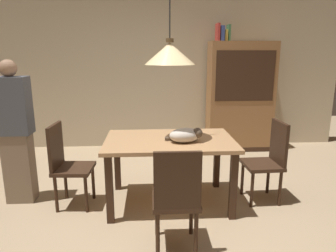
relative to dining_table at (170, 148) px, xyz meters
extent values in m
plane|color=tan|center=(-0.01, -0.36, -0.65)|extent=(10.00, 10.00, 0.00)
cube|color=beige|center=(-0.01, 2.29, 0.80)|extent=(6.40, 0.10, 2.90)
cube|color=tan|center=(0.00, 0.00, 0.08)|extent=(1.40, 0.90, 0.04)
cube|color=#382316|center=(-0.62, -0.39, -0.29)|extent=(0.07, 0.07, 0.71)
cube|color=#382316|center=(0.62, -0.39, -0.29)|extent=(0.07, 0.07, 0.71)
cube|color=#382316|center=(-0.62, 0.39, -0.29)|extent=(0.07, 0.07, 0.71)
cube|color=#382316|center=(0.62, 0.39, -0.29)|extent=(0.07, 0.07, 0.71)
cube|color=#382316|center=(1.05, 0.00, -0.22)|extent=(0.41, 0.41, 0.04)
cube|color=#322014|center=(1.23, 0.01, 0.04)|extent=(0.05, 0.38, 0.48)
cylinder|color=#382316|center=(0.88, 0.15, -0.44)|extent=(0.04, 0.04, 0.41)
cylinder|color=#382316|center=(0.90, -0.17, -0.44)|extent=(0.04, 0.04, 0.41)
cylinder|color=#382316|center=(1.20, 0.17, -0.44)|extent=(0.04, 0.04, 0.41)
cylinder|color=#382316|center=(1.22, -0.15, -0.44)|extent=(0.04, 0.04, 0.41)
cube|color=#382316|center=(-1.05, 0.00, -0.22)|extent=(0.42, 0.42, 0.04)
cube|color=#322014|center=(-1.23, 0.01, 0.04)|extent=(0.06, 0.38, 0.48)
cylinder|color=#382316|center=(-0.90, -0.17, -0.44)|extent=(0.04, 0.04, 0.41)
cylinder|color=#382316|center=(-0.88, 0.15, -0.44)|extent=(0.04, 0.04, 0.41)
cylinder|color=#382316|center=(-1.22, -0.15, -0.44)|extent=(0.04, 0.04, 0.41)
cylinder|color=#382316|center=(-1.20, 0.17, -0.44)|extent=(0.04, 0.04, 0.41)
cube|color=#382316|center=(0.00, -0.80, -0.22)|extent=(0.40, 0.40, 0.04)
cube|color=#322014|center=(0.00, -0.98, 0.04)|extent=(0.38, 0.04, 0.48)
cylinder|color=#382316|center=(0.16, -0.64, -0.44)|extent=(0.04, 0.04, 0.41)
cylinder|color=#382316|center=(-0.16, -0.64, -0.44)|extent=(0.04, 0.04, 0.41)
cylinder|color=#382316|center=(0.16, -0.96, -0.44)|extent=(0.04, 0.04, 0.41)
cylinder|color=#382316|center=(-0.16, -0.96, -0.44)|extent=(0.04, 0.04, 0.41)
ellipsoid|color=beige|center=(0.15, -0.11, 0.18)|extent=(0.38, 0.30, 0.15)
sphere|color=brown|center=(0.28, -0.13, 0.20)|extent=(0.11, 0.11, 0.11)
cylinder|color=brown|center=(0.04, -0.05, 0.13)|extent=(0.18, 0.04, 0.04)
cone|color=beige|center=(0.00, 0.00, 1.01)|extent=(0.52, 0.52, 0.22)
cylinder|color=#513D23|center=(0.00, 0.00, 1.14)|extent=(0.08, 0.08, 0.04)
cube|color=olive|center=(1.34, 1.96, 0.28)|extent=(1.10, 0.44, 1.85)
cube|color=#382316|center=(1.34, 1.74, 0.65)|extent=(0.97, 0.01, 0.81)
cube|color=#382316|center=(1.34, 1.96, -0.61)|extent=(1.12, 0.45, 0.08)
cube|color=#B73833|center=(0.91, 1.96, 1.34)|extent=(0.04, 0.22, 0.28)
cube|color=#384C93|center=(0.98, 1.96, 1.32)|extent=(0.06, 0.24, 0.24)
cube|color=gold|center=(1.04, 1.96, 1.29)|extent=(0.04, 0.20, 0.18)
cube|color=#427A4C|center=(1.09, 1.96, 1.33)|extent=(0.03, 0.20, 0.26)
cube|color=#84705B|center=(-1.70, 0.16, -0.25)|extent=(0.30, 0.20, 0.79)
cube|color=#4C515B|center=(-1.70, 0.16, 0.46)|extent=(0.36, 0.22, 0.63)
sphere|color=#A37A5B|center=(-1.70, 0.16, 0.86)|extent=(0.18, 0.18, 0.18)
camera|label=1|loc=(-0.21, -3.23, 1.03)|focal=32.98mm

